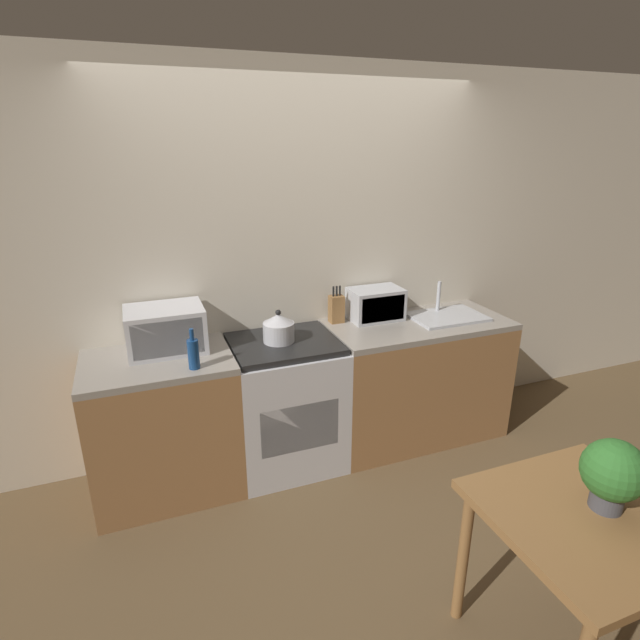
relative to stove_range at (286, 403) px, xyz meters
The scene contains 13 objects.
ground_plane 0.80m from the stove_range, 71.10° to the right, with size 16.00×16.00×0.00m, color brown.
wall_back 0.94m from the stove_range, 57.84° to the left, with size 10.00×0.06×2.60m.
counter_left_run 0.79m from the stove_range, behind, with size 0.87×0.62×0.90m.
counter_right_run 1.00m from the stove_range, ahead, with size 1.30×0.62×0.90m.
stove_range is the anchor object (origin of this frame).
kettle 0.54m from the stove_range, 166.72° to the left, with size 0.20×0.20×0.21m.
microwave 0.93m from the stove_range, behind, with size 0.46×0.34×0.27m.
bottle 0.83m from the stove_range, 160.94° to the right, with size 0.06×0.06×0.24m.
knife_block 0.74m from the stove_range, 24.81° to the left, with size 0.10×0.08×0.26m.
toaster_oven 0.94m from the stove_range, 12.65° to the left, with size 0.37×0.25×0.23m.
sink_basin 1.32m from the stove_range, ahead, with size 0.53×0.36×0.24m.
dining_table 1.90m from the stove_range, 68.39° to the right, with size 0.75×0.75×0.74m.
potted_plant 1.98m from the stove_range, 65.81° to the right, with size 0.24×0.24×0.30m.
Camera 1 is at (-1.06, -2.22, 2.12)m, focal length 28.00 mm.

